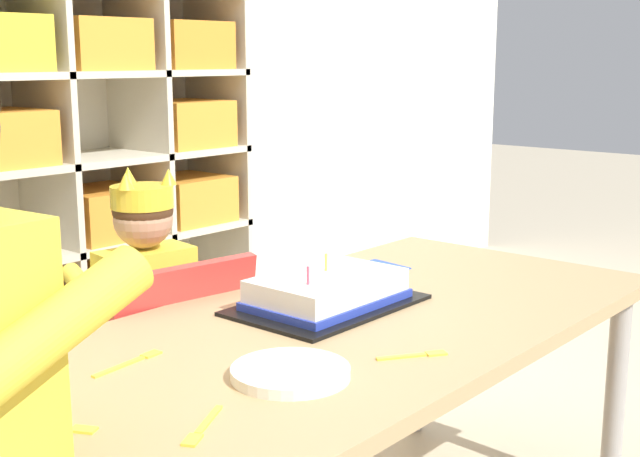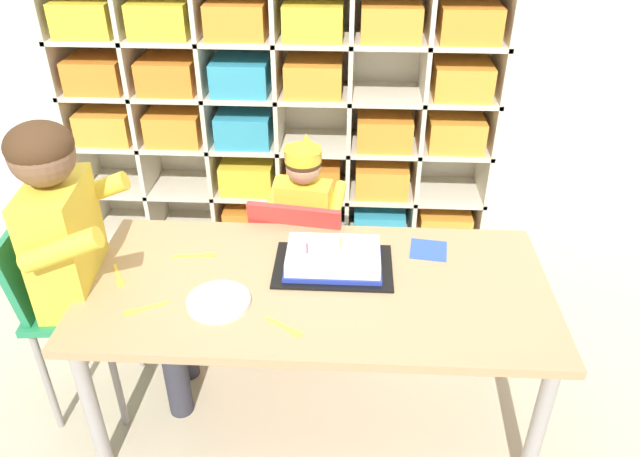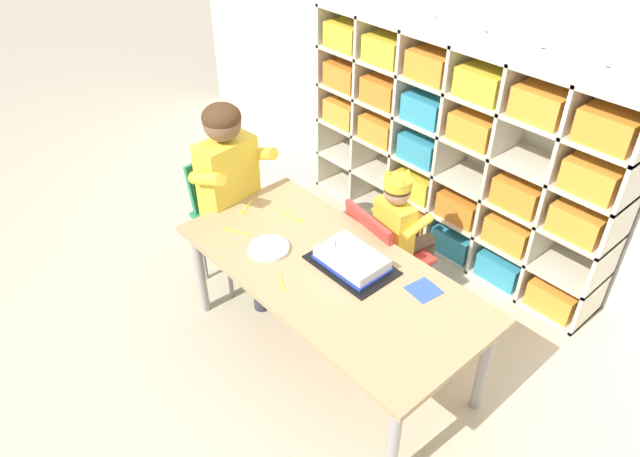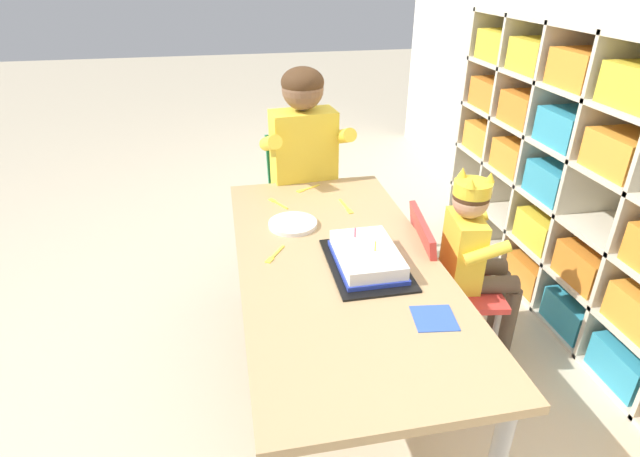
{
  "view_description": "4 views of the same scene",
  "coord_description": "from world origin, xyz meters",
  "px_view_note": "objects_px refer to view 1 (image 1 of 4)",
  "views": [
    {
      "loc": [
        -1.23,
        -0.99,
        1.06
      ],
      "look_at": [
        -0.02,
        0.05,
        0.73
      ],
      "focal_mm": 47.65,
      "sensor_mm": 36.0,
      "label": 1
    },
    {
      "loc": [
        0.09,
        -1.55,
        1.73
      ],
      "look_at": [
        0.01,
        -0.06,
        0.79
      ],
      "focal_mm": 34.62,
      "sensor_mm": 36.0,
      "label": 2
    },
    {
      "loc": [
        1.46,
        -1.35,
        2.24
      ],
      "look_at": [
        -0.03,
        -0.03,
        0.77
      ],
      "focal_mm": 32.81,
      "sensor_mm": 36.0,
      "label": 3
    },
    {
      "loc": [
        1.47,
        -0.35,
        1.48
      ],
      "look_at": [
        -0.05,
        -0.06,
        0.66
      ],
      "focal_mm": 28.33,
      "sensor_mm": 36.0,
      "label": 4
    }
  ],
  "objects_px": {
    "classroom_chair_blue": "(165,367)",
    "fork_scattered_mid_table": "(202,428)",
    "fork_near_cake_tray": "(60,427)",
    "activity_table": "(345,347)",
    "paper_plate_stack": "(291,372)",
    "fork_beside_plate_stack": "(132,362)",
    "child_with_crown": "(137,301)",
    "birthday_cake_on_tray": "(327,293)",
    "fork_by_napkin": "(417,355)"
  },
  "relations": [
    {
      "from": "child_with_crown",
      "to": "fork_scattered_mid_table",
      "type": "distance_m",
      "value": 0.84
    },
    {
      "from": "paper_plate_stack",
      "to": "fork_beside_plate_stack",
      "type": "xyz_separation_m",
      "value": [
        -0.12,
        0.25,
        -0.01
      ]
    },
    {
      "from": "child_with_crown",
      "to": "fork_scattered_mid_table",
      "type": "relative_size",
      "value": 6.63
    },
    {
      "from": "fork_beside_plate_stack",
      "to": "child_with_crown",
      "type": "bearing_deg",
      "value": -134.77
    },
    {
      "from": "paper_plate_stack",
      "to": "fork_by_napkin",
      "type": "xyz_separation_m",
      "value": [
        0.21,
        -0.1,
        -0.01
      ]
    },
    {
      "from": "birthday_cake_on_tray",
      "to": "fork_beside_plate_stack",
      "type": "xyz_separation_m",
      "value": [
        -0.46,
        0.04,
        -0.03
      ]
    },
    {
      "from": "activity_table",
      "to": "child_with_crown",
      "type": "distance_m",
      "value": 0.56
    },
    {
      "from": "child_with_crown",
      "to": "birthday_cake_on_tray",
      "type": "bearing_deg",
      "value": 113.01
    },
    {
      "from": "paper_plate_stack",
      "to": "fork_scattered_mid_table",
      "type": "relative_size",
      "value": 1.58
    },
    {
      "from": "activity_table",
      "to": "birthday_cake_on_tray",
      "type": "bearing_deg",
      "value": 60.39
    },
    {
      "from": "fork_by_napkin",
      "to": "fork_scattered_mid_table",
      "type": "height_order",
      "value": "same"
    },
    {
      "from": "paper_plate_stack",
      "to": "fork_near_cake_tray",
      "type": "bearing_deg",
      "value": 161.54
    },
    {
      "from": "activity_table",
      "to": "classroom_chair_blue",
      "type": "distance_m",
      "value": 0.47
    },
    {
      "from": "activity_table",
      "to": "paper_plate_stack",
      "type": "bearing_deg",
      "value": -157.39
    },
    {
      "from": "activity_table",
      "to": "child_with_crown",
      "type": "relative_size",
      "value": 1.82
    },
    {
      "from": "child_with_crown",
      "to": "fork_by_napkin",
      "type": "distance_m",
      "value": 0.78
    },
    {
      "from": "classroom_chair_blue",
      "to": "fork_scattered_mid_table",
      "type": "bearing_deg",
      "value": 63.49
    },
    {
      "from": "child_with_crown",
      "to": "fork_scattered_mid_table",
      "type": "xyz_separation_m",
      "value": [
        -0.44,
        -0.71,
        0.05
      ]
    },
    {
      "from": "fork_by_napkin",
      "to": "fork_scattered_mid_table",
      "type": "bearing_deg",
      "value": 25.93
    },
    {
      "from": "child_with_crown",
      "to": "fork_scattered_mid_table",
      "type": "height_order",
      "value": "child_with_crown"
    },
    {
      "from": "fork_near_cake_tray",
      "to": "fork_beside_plate_stack",
      "type": "bearing_deg",
      "value": -87.55
    },
    {
      "from": "activity_table",
      "to": "fork_scattered_mid_table",
      "type": "xyz_separation_m",
      "value": [
        -0.51,
        -0.16,
        0.06
      ]
    },
    {
      "from": "paper_plate_stack",
      "to": "fork_beside_plate_stack",
      "type": "bearing_deg",
      "value": 116.49
    },
    {
      "from": "classroom_chair_blue",
      "to": "fork_beside_plate_stack",
      "type": "height_order",
      "value": "classroom_chair_blue"
    },
    {
      "from": "fork_near_cake_tray",
      "to": "fork_by_napkin",
      "type": "bearing_deg",
      "value": -139.12
    },
    {
      "from": "fork_beside_plate_stack",
      "to": "fork_scattered_mid_table",
      "type": "height_order",
      "value": "same"
    },
    {
      "from": "fork_beside_plate_stack",
      "to": "fork_near_cake_tray",
      "type": "height_order",
      "value": "same"
    },
    {
      "from": "fork_beside_plate_stack",
      "to": "fork_by_napkin",
      "type": "distance_m",
      "value": 0.48
    },
    {
      "from": "classroom_chair_blue",
      "to": "fork_scattered_mid_table",
      "type": "distance_m",
      "value": 0.76
    },
    {
      "from": "classroom_chair_blue",
      "to": "birthday_cake_on_tray",
      "type": "relative_size",
      "value": 1.62
    },
    {
      "from": "classroom_chair_blue",
      "to": "fork_scattered_mid_table",
      "type": "xyz_separation_m",
      "value": [
        -0.42,
        -0.6,
        0.18
      ]
    },
    {
      "from": "fork_near_cake_tray",
      "to": "birthday_cake_on_tray",
      "type": "bearing_deg",
      "value": -110.59
    },
    {
      "from": "paper_plate_stack",
      "to": "fork_near_cake_tray",
      "type": "distance_m",
      "value": 0.37
    },
    {
      "from": "child_with_crown",
      "to": "fork_near_cake_tray",
      "type": "relative_size",
      "value": 6.81
    },
    {
      "from": "activity_table",
      "to": "classroom_chair_blue",
      "type": "bearing_deg",
      "value": 100.98
    },
    {
      "from": "child_with_crown",
      "to": "birthday_cake_on_tray",
      "type": "relative_size",
      "value": 2.1
    },
    {
      "from": "activity_table",
      "to": "classroom_chair_blue",
      "type": "xyz_separation_m",
      "value": [
        -0.09,
        0.45,
        -0.13
      ]
    },
    {
      "from": "fork_beside_plate_stack",
      "to": "fork_near_cake_tray",
      "type": "bearing_deg",
      "value": 24.25
    },
    {
      "from": "activity_table",
      "to": "birthday_cake_on_tray",
      "type": "relative_size",
      "value": 3.81
    },
    {
      "from": "activity_table",
      "to": "fork_near_cake_tray",
      "type": "xyz_separation_m",
      "value": [
        -0.63,
        -0.0,
        0.06
      ]
    },
    {
      "from": "classroom_chair_blue",
      "to": "birthday_cake_on_tray",
      "type": "distance_m",
      "value": 0.44
    },
    {
      "from": "activity_table",
      "to": "classroom_chair_blue",
      "type": "relative_size",
      "value": 2.35
    },
    {
      "from": "birthday_cake_on_tray",
      "to": "fork_scattered_mid_table",
      "type": "xyz_separation_m",
      "value": [
        -0.56,
        -0.24,
        -0.03
      ]
    },
    {
      "from": "fork_near_cake_tray",
      "to": "activity_table",
      "type": "bearing_deg",
      "value": -117.87
    },
    {
      "from": "fork_scattered_mid_table",
      "to": "birthday_cake_on_tray",
      "type": "bearing_deg",
      "value": -4.91
    },
    {
      "from": "birthday_cake_on_tray",
      "to": "child_with_crown",
      "type": "bearing_deg",
      "value": 104.62
    },
    {
      "from": "child_with_crown",
      "to": "birthday_cake_on_tray",
      "type": "height_order",
      "value": "child_with_crown"
    },
    {
      "from": "birthday_cake_on_tray",
      "to": "fork_by_napkin",
      "type": "bearing_deg",
      "value": -112.11
    },
    {
      "from": "birthday_cake_on_tray",
      "to": "paper_plate_stack",
      "type": "xyz_separation_m",
      "value": [
        -0.34,
        -0.21,
        -0.02
      ]
    },
    {
      "from": "fork_near_cake_tray",
      "to": "fork_scattered_mid_table",
      "type": "distance_m",
      "value": 0.2
    }
  ]
}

